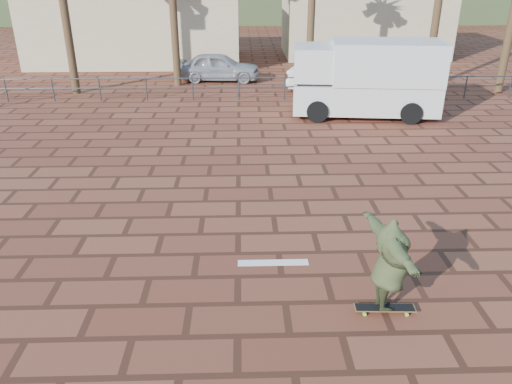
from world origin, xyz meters
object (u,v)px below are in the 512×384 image
campervan (367,77)px  car_white (337,77)px  car_silver (219,67)px  longboard (385,308)px  skateboarder (390,265)px

campervan → car_white: campervan is taller
campervan → car_silver: size_ratio=1.38×
longboard → car_white: 16.01m
car_white → car_silver: bearing=79.8°
skateboarder → car_white: bearing=-14.2°
skateboarder → campervan: bearing=-18.3°
skateboarder → campervan: (2.41, 12.18, 0.54)m
car_silver → car_white: size_ratio=0.93×
longboard → car_silver: (-3.51, 18.80, 0.62)m
skateboarder → car_white: skateboarder is taller
longboard → campervan: bearing=81.3°
campervan → car_silver: 8.92m
skateboarder → longboard: bearing=-142.1°
skateboarder → car_silver: size_ratio=0.50×
skateboarder → campervan: size_ratio=0.37×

